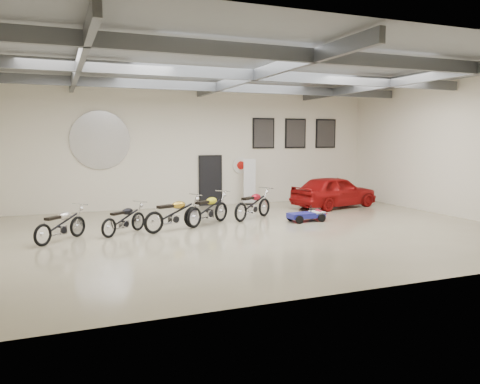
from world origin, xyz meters
name	(u,v)px	position (x,y,z in m)	size (l,w,h in m)	color
floor	(254,231)	(0.00, 0.00, 0.00)	(16.00, 12.00, 0.01)	tan
ceiling	(255,67)	(0.00, 0.00, 5.00)	(16.00, 12.00, 0.01)	gray
back_wall	(198,147)	(0.00, 6.00, 2.50)	(16.00, 0.02, 5.00)	#EFE5CD
right_wall	(455,149)	(8.00, 0.00, 2.50)	(0.02, 12.00, 5.00)	#EFE5CD
ceiling_beams	(255,75)	(0.00, 0.00, 4.75)	(15.80, 11.80, 0.32)	#525559
door	(210,181)	(0.50, 5.95, 1.05)	(0.92, 0.08, 2.10)	black
logo_plaque	(100,140)	(-4.00, 5.95, 2.80)	(2.30, 0.06, 1.16)	silver
poster_left	(264,133)	(3.00, 5.96, 3.10)	(1.05, 0.08, 1.35)	black
poster_mid	(295,133)	(4.60, 5.96, 3.10)	(1.05, 0.08, 1.35)	black
poster_right	(326,134)	(6.20, 5.96, 3.10)	(1.05, 0.08, 1.35)	black
oil_sign	(241,165)	(1.90, 5.95, 1.70)	(0.72, 0.10, 0.72)	white
banner_stand	(250,182)	(2.14, 5.50, 0.98)	(0.53, 0.21, 1.95)	white
motorcycle_silver	(61,224)	(-5.59, 0.65, 0.49)	(1.89, 0.58, 0.98)	silver
motorcycle_black	(124,219)	(-3.82, 1.04, 0.47)	(1.79, 0.56, 0.93)	silver
motorcycle_gold	(174,213)	(-2.29, 1.02, 0.55)	(2.12, 0.66, 1.10)	silver
motorcycle_yellow	(208,208)	(-0.98, 1.62, 0.54)	(2.09, 0.65, 1.09)	silver
motorcycle_red	(253,204)	(0.83, 2.06, 0.54)	(2.08, 0.64, 1.08)	silver
go_kart	(309,213)	(2.50, 0.95, 0.29)	(1.58, 0.71, 0.57)	navy
vintage_car	(334,191)	(5.14, 3.48, 0.67)	(3.93, 1.58, 1.34)	#9C0E0E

